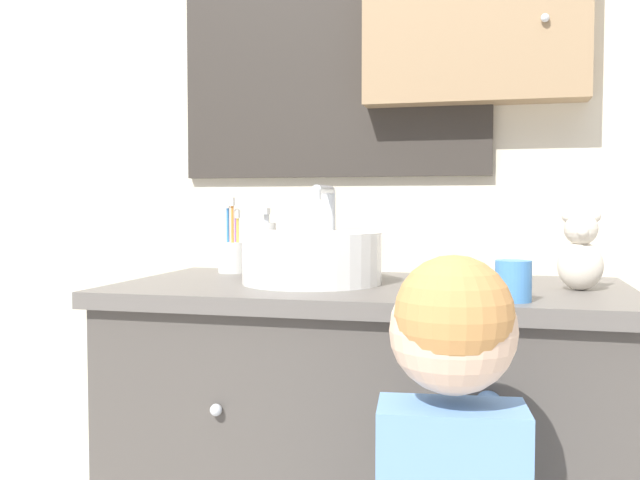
% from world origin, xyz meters
% --- Properties ---
extents(wall_back, '(3.20, 0.18, 2.50)m').
position_xyz_m(wall_back, '(0.01, 0.62, 1.28)').
color(wall_back, beige).
rests_on(wall_back, ground_plane).
extents(vanity_counter, '(1.12, 0.59, 0.79)m').
position_xyz_m(vanity_counter, '(0.00, 0.31, 0.40)').
color(vanity_counter, '#4C4742').
rests_on(vanity_counter, ground_plane).
extents(sink_basin, '(0.31, 0.37, 0.22)m').
position_xyz_m(sink_basin, '(-0.13, 0.30, 0.85)').
color(sink_basin, white).
rests_on(sink_basin, vanity_counter).
extents(toothbrush_holder, '(0.08, 0.08, 0.20)m').
position_xyz_m(toothbrush_holder, '(-0.39, 0.48, 0.84)').
color(toothbrush_holder, silver).
rests_on(toothbrush_holder, vanity_counter).
extents(soap_dispenser, '(0.05, 0.05, 0.17)m').
position_xyz_m(soap_dispenser, '(-0.31, 0.50, 0.86)').
color(soap_dispenser, white).
rests_on(soap_dispenser, vanity_counter).
extents(teddy_bear, '(0.09, 0.08, 0.17)m').
position_xyz_m(teddy_bear, '(0.44, 0.31, 0.87)').
color(teddy_bear, beige).
rests_on(teddy_bear, vanity_counter).
extents(drinking_cup, '(0.07, 0.07, 0.08)m').
position_xyz_m(drinking_cup, '(0.31, 0.09, 0.82)').
color(drinking_cup, '#4789D1').
rests_on(drinking_cup, vanity_counter).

